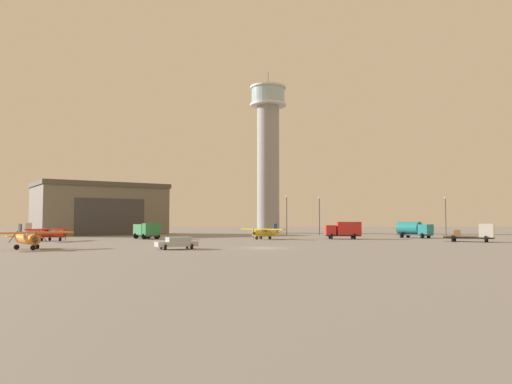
% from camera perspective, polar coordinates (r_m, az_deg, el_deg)
% --- Properties ---
extents(ground_plane, '(400.00, 400.00, 0.00)m').
position_cam_1_polar(ground_plane, '(57.62, 0.92, -6.55)').
color(ground_plane, gray).
extents(control_tower, '(9.51, 9.51, 42.54)m').
position_cam_1_polar(control_tower, '(128.49, 1.43, 4.99)').
color(control_tower, gray).
rests_on(control_tower, ground_plane).
extents(hangar, '(32.56, 29.37, 11.65)m').
position_cam_1_polar(hangar, '(117.71, -17.78, -1.92)').
color(hangar, '#6B665B').
rests_on(hangar, ground_plane).
extents(airplane_red, '(7.59, 9.71, 2.86)m').
position_cam_1_polar(airplane_red, '(83.51, -23.26, -4.37)').
color(airplane_red, red).
rests_on(airplane_red, ground_plane).
extents(airplane_yellow, '(7.76, 7.11, 2.67)m').
position_cam_1_polar(airplane_yellow, '(84.25, 1.06, -4.69)').
color(airplane_yellow, gold).
rests_on(airplane_yellow, ground_plane).
extents(airplane_orange, '(8.30, 7.50, 2.83)m').
position_cam_1_polar(airplane_orange, '(60.28, -25.14, -4.83)').
color(airplane_orange, orange).
rests_on(airplane_orange, ground_plane).
extents(truck_flatbed_white, '(7.22, 5.63, 2.74)m').
position_cam_1_polar(truck_flatbed_white, '(80.66, 24.45, -4.40)').
color(truck_flatbed_white, '#38383D').
rests_on(truck_flatbed_white, ground_plane).
extents(truck_box_green, '(5.61, 6.92, 2.75)m').
position_cam_1_polar(truck_box_green, '(88.12, -12.70, -4.36)').
color(truck_box_green, '#38383D').
rests_on(truck_box_green, ground_plane).
extents(truck_fuel_tanker_teal, '(5.95, 6.46, 3.00)m').
position_cam_1_polar(truck_fuel_tanker_teal, '(95.22, 17.91, -4.13)').
color(truck_fuel_tanker_teal, '#38383D').
rests_on(truck_fuel_tanker_teal, ground_plane).
extents(truck_box_red, '(6.10, 3.30, 3.00)m').
position_cam_1_polar(truck_box_red, '(86.75, 10.21, -4.33)').
color(truck_box_red, '#38383D').
rests_on(truck_box_red, ground_plane).
extents(car_silver, '(4.92, 3.62, 1.37)m').
position_cam_1_polar(car_silver, '(55.59, -9.21, -5.85)').
color(car_silver, '#B7BABF').
rests_on(car_silver, ground_plane).
extents(light_post_west, '(0.44, 0.44, 8.43)m').
position_cam_1_polar(light_post_west, '(107.31, 7.41, -2.36)').
color(light_post_west, '#38383D').
rests_on(light_post_west, ground_plane).
extents(light_post_north, '(0.44, 0.44, 8.86)m').
position_cam_1_polar(light_post_north, '(111.40, 3.60, -2.30)').
color(light_post_north, '#38383D').
rests_on(light_post_north, ground_plane).
extents(light_post_centre, '(0.44, 0.44, 8.53)m').
position_cam_1_polar(light_post_centre, '(116.33, 21.25, -2.21)').
color(light_post_centre, '#38383D').
rests_on(light_post_centre, ground_plane).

